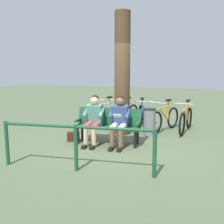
# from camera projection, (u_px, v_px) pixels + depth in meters

# --- Properties ---
(ground_plane) EXTENTS (40.00, 40.00, 0.00)m
(ground_plane) POSITION_uv_depth(u_px,v_px,m) (119.00, 143.00, 6.35)
(ground_plane) COLOR #566647
(bench) EXTENTS (1.65, 0.69, 0.87)m
(bench) POSITION_uv_depth(u_px,v_px,m) (108.00, 123.00, 6.24)
(bench) COLOR #194C2D
(bench) RESTS_ON ground
(person_reading) EXTENTS (0.53, 0.80, 1.20)m
(person_reading) POSITION_uv_depth(u_px,v_px,m) (119.00, 119.00, 5.98)
(person_reading) COLOR #334772
(person_reading) RESTS_ON ground
(person_companion) EXTENTS (0.53, 0.80, 1.20)m
(person_companion) POSITION_uv_depth(u_px,v_px,m) (94.00, 117.00, 6.14)
(person_companion) COLOR #4C8C7A
(person_companion) RESTS_ON ground
(handbag) EXTENTS (0.33, 0.24, 0.24)m
(handbag) POSITION_uv_depth(u_px,v_px,m) (73.00, 137.00, 6.45)
(handbag) COLOR #3F1E14
(handbag) RESTS_ON ground
(tree_trunk) EXTENTS (0.43, 0.43, 3.36)m
(tree_trunk) POSITION_uv_depth(u_px,v_px,m) (122.00, 74.00, 6.98)
(tree_trunk) COLOR #4C3823
(tree_trunk) RESTS_ON ground
(litter_bin) EXTENTS (0.34, 0.34, 0.77)m
(litter_bin) POSITION_uv_depth(u_px,v_px,m) (149.00, 122.00, 6.92)
(litter_bin) COLOR slate
(litter_bin) RESTS_ON ground
(bicycle_purple) EXTENTS (0.48, 1.68, 0.94)m
(bicycle_purple) POSITION_uv_depth(u_px,v_px,m) (186.00, 120.00, 7.39)
(bicycle_purple) COLOR black
(bicycle_purple) RESTS_ON ground
(bicycle_red) EXTENTS (0.66, 1.61, 0.94)m
(bicycle_red) POSITION_uv_depth(u_px,v_px,m) (165.00, 119.00, 7.53)
(bicycle_red) COLOR black
(bicycle_red) RESTS_ON ground
(bicycle_black) EXTENTS (0.75, 1.57, 0.94)m
(bicycle_black) POSITION_uv_depth(u_px,v_px,m) (143.00, 117.00, 7.91)
(bicycle_black) COLOR black
(bicycle_black) RESTS_ON ground
(bicycle_orange) EXTENTS (0.55, 1.65, 0.94)m
(bicycle_orange) POSITION_uv_depth(u_px,v_px,m) (125.00, 115.00, 8.15)
(bicycle_orange) COLOR black
(bicycle_orange) RESTS_ON ground
(bicycle_blue) EXTENTS (0.55, 1.65, 0.94)m
(bicycle_blue) POSITION_uv_depth(u_px,v_px,m) (106.00, 114.00, 8.33)
(bicycle_blue) COLOR black
(bicycle_blue) RESTS_ON ground
(railing_fence) EXTENTS (2.81, 0.55, 0.85)m
(railing_fence) POSITION_uv_depth(u_px,v_px,m) (76.00, 139.00, 4.49)
(railing_fence) COLOR #194C2D
(railing_fence) RESTS_ON ground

